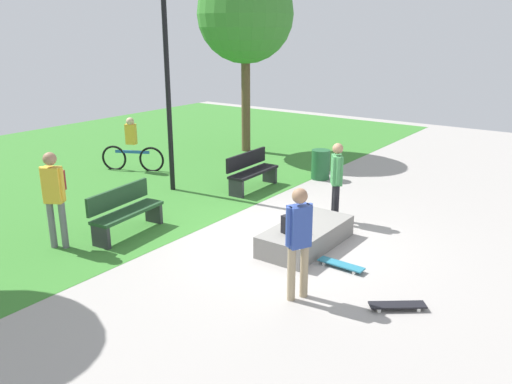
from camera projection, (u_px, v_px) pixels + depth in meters
ground_plane at (283, 240)px, 9.81m from camera, size 28.00×28.00×0.00m
grass_lawn at (42, 175)px, 14.16m from camera, size 26.60×12.37×0.01m
concrete_ledge at (306, 236)px, 9.48m from camera, size 2.01×0.93×0.40m
backpack_on_ledge at (290, 224)px, 9.07m from camera, size 0.32×0.26×0.32m
skater_performing_trick at (299, 235)px, 7.41m from camera, size 0.39×0.32×1.70m
skater_watching at (336, 177)px, 10.48m from camera, size 0.38×0.35×1.64m
skateboard_by_ledge at (341, 264)px, 8.64m from camera, size 0.23×0.81×0.08m
skateboard_spare at (397, 305)px, 7.37m from camera, size 0.65×0.76×0.08m
park_bench_near_lamppost at (251, 170)px, 12.79m from camera, size 1.61×0.52×0.91m
park_bench_far_left at (125, 210)px, 9.97m from camera, size 1.64×0.65×0.91m
tree_young_birch at (245, 15)px, 15.73m from camera, size 2.93×2.93×5.69m
lamp_post at (167, 67)px, 12.01m from camera, size 0.28×0.28×4.95m
trash_bin at (321, 164)px, 13.70m from camera, size 0.48×0.48×0.78m
pedestrian_with_backpack at (54, 191)px, 9.18m from camera, size 0.44×0.42×1.78m
cyclist_on_bicycle at (132, 148)px, 14.45m from camera, size 0.87×1.65×1.52m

